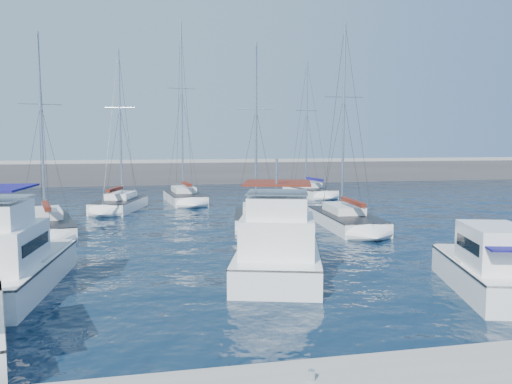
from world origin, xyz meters
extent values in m
plane|color=black|center=(0.00, 0.00, 0.00)|extent=(220.00, 220.00, 0.00)
cube|color=#424244|center=(0.00, 52.00, 1.00)|extent=(160.00, 6.00, 4.00)
cube|color=gray|center=(0.00, 52.00, 3.20)|extent=(160.00, 1.20, 0.50)
cylinder|color=silver|center=(0.00, -11.00, 0.72)|extent=(0.16, 0.16, 0.25)
cube|color=white|center=(-9.40, 0.00, 0.40)|extent=(4.50, 8.69, 1.60)
cube|color=#262628|center=(-9.40, 0.00, 1.15)|extent=(4.57, 8.70, 0.08)
cube|color=white|center=(2.01, 0.00, 0.40)|extent=(5.54, 8.25, 1.60)
cube|color=#262628|center=(2.01, 0.00, 1.15)|extent=(5.61, 8.27, 0.08)
cube|color=white|center=(1.75, -0.88, 2.00)|extent=(3.90, 4.21, 1.60)
cube|color=black|center=(1.75, -0.88, 2.08)|extent=(3.76, 3.55, 0.45)
cube|color=white|center=(1.70, -1.08, 3.25)|extent=(3.02, 3.03, 0.90)
cube|color=#561B11|center=(1.70, -1.08, 4.25)|extent=(3.41, 3.45, 0.08)
cube|color=white|center=(9.49, -4.10, 0.40)|extent=(4.18, 7.10, 1.60)
cube|color=#262628|center=(9.49, -4.10, 1.15)|extent=(4.23, 7.11, 0.08)
cube|color=white|center=(9.26, -4.89, 2.00)|extent=(2.82, 3.55, 1.60)
cube|color=black|center=(9.26, -4.89, 2.08)|extent=(2.68, 2.97, 0.45)
cube|color=navy|center=(8.92, -6.06, 2.30)|extent=(2.40, 2.50, 0.07)
cube|color=white|center=(-10.35, 13.24, 0.30)|extent=(5.00, 9.14, 1.30)
cube|color=#262628|center=(-10.35, 13.24, 0.93)|extent=(5.06, 9.16, 0.06)
cube|color=white|center=(-10.48, 13.77, 1.25)|extent=(2.81, 4.15, 0.55)
cylinder|color=silver|center=(-10.56, 14.08, 7.28)|extent=(0.18, 0.18, 11.67)
cylinder|color=silver|center=(-10.04, 11.98, 1.80)|extent=(1.16, 4.24, 0.12)
cube|color=#561B11|center=(-10.01, 11.88, 1.95)|extent=(1.28, 3.87, 0.28)
cube|color=white|center=(3.71, 12.97, 0.30)|extent=(4.01, 6.89, 1.30)
cube|color=#262628|center=(3.71, 12.97, 0.93)|extent=(4.07, 6.90, 0.06)
cube|color=white|center=(3.78, 13.36, 1.25)|extent=(2.36, 3.12, 0.55)
cylinder|color=silver|center=(3.82, 13.60, 7.17)|extent=(0.18, 0.18, 11.43)
cylinder|color=silver|center=(3.54, 12.01, 1.80)|extent=(0.70, 3.21, 0.12)
cube|color=navy|center=(3.52, 11.91, 1.95)|extent=(0.86, 2.93, 0.28)
cube|color=white|center=(9.82, 11.41, 0.30)|extent=(3.64, 9.22, 1.30)
cube|color=#262628|center=(9.82, 11.41, 0.93)|extent=(3.70, 9.22, 0.06)
cube|color=white|center=(9.86, 11.98, 1.25)|extent=(2.25, 4.07, 0.55)
cylinder|color=silver|center=(9.88, 12.32, 7.85)|extent=(0.18, 0.18, 12.81)
cylinder|color=silver|center=(9.74, 10.06, 1.80)|extent=(0.39, 4.52, 0.12)
cube|color=#561B11|center=(9.74, 9.96, 1.95)|extent=(0.60, 4.09, 0.28)
cube|color=white|center=(-6.33, 23.76, 0.30)|extent=(4.80, 8.02, 1.30)
cube|color=#262628|center=(-6.33, 23.76, 0.93)|extent=(4.86, 8.04, 0.06)
cube|color=white|center=(-6.21, 24.21, 1.25)|extent=(2.72, 3.67, 0.55)
cylinder|color=silver|center=(-6.14, 24.48, 7.73)|extent=(0.18, 0.18, 12.56)
cylinder|color=silver|center=(-6.61, 22.67, 1.80)|extent=(1.06, 3.66, 0.12)
cube|color=#561B11|center=(-6.64, 22.57, 1.95)|extent=(1.19, 3.36, 0.28)
cube|color=white|center=(-0.38, 28.35, 0.30)|extent=(3.97, 8.58, 1.30)
cube|color=#262628|center=(-0.38, 28.35, 0.93)|extent=(4.03, 8.59, 0.06)
cube|color=white|center=(-0.43, 28.87, 1.25)|extent=(2.39, 3.82, 0.55)
cylinder|color=silver|center=(-0.47, 29.18, 9.62)|extent=(0.18, 0.18, 16.34)
cylinder|color=silver|center=(-0.24, 27.11, 1.80)|extent=(0.56, 4.14, 0.12)
cube|color=#561B11|center=(-0.23, 27.02, 1.95)|extent=(0.75, 3.75, 0.28)
cube|color=white|center=(13.57, 31.54, 0.30)|extent=(4.15, 8.32, 1.30)
cube|color=#262628|center=(13.57, 31.54, 0.93)|extent=(4.21, 8.33, 0.06)
cube|color=white|center=(13.50, 32.03, 1.25)|extent=(2.45, 3.73, 0.55)
cylinder|color=silver|center=(13.46, 32.33, 8.13)|extent=(0.18, 0.18, 13.36)
cylinder|color=silver|center=(13.75, 30.36, 1.80)|extent=(0.71, 3.95, 0.12)
cube|color=navy|center=(13.77, 30.26, 1.95)|extent=(0.88, 3.59, 0.28)
camera|label=1|loc=(-3.40, -21.26, 5.94)|focal=35.00mm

